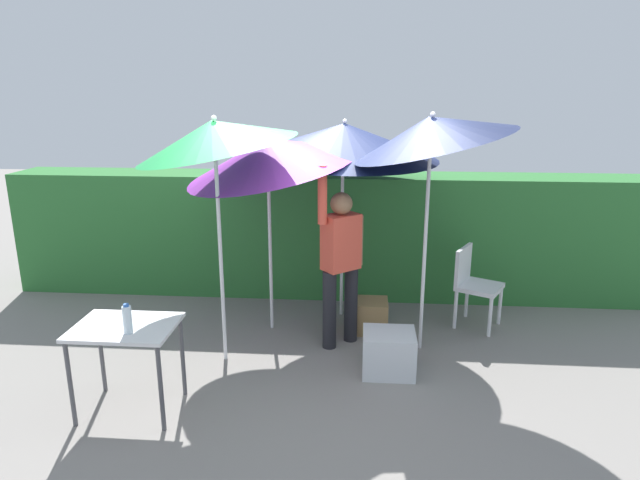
{
  "coord_description": "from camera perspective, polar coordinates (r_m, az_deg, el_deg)",
  "views": [
    {
      "loc": [
        0.43,
        -5.01,
        2.58
      ],
      "look_at": [
        0.0,
        0.3,
        1.1
      ],
      "focal_mm": 30.89,
      "sensor_mm": 36.0,
      "label": 1
    }
  ],
  "objects": [
    {
      "name": "ground_plane",
      "position": [
        5.65,
        -0.25,
        -11.64
      ],
      "size": [
        24.0,
        24.0,
        0.0
      ],
      "primitive_type": "plane",
      "color": "gray"
    },
    {
      "name": "hedge_row",
      "position": [
        7.02,
        0.96,
        0.61
      ],
      "size": [
        8.0,
        0.7,
        1.54
      ],
      "primitive_type": "cube",
      "color": "#2D7033",
      "rests_on": "ground_plane"
    },
    {
      "name": "umbrella_rainbow",
      "position": [
        4.99,
        -10.87,
        10.59
      ],
      "size": [
        1.48,
        1.46,
        2.48
      ],
      "color": "silver",
      "rests_on": "ground_plane"
    },
    {
      "name": "umbrella_orange",
      "position": [
        5.23,
        11.48,
        10.98
      ],
      "size": [
        1.53,
        1.52,
        2.51
      ],
      "color": "silver",
      "rests_on": "ground_plane"
    },
    {
      "name": "umbrella_yellow",
      "position": [
        6.05,
        2.48,
        10.28
      ],
      "size": [
        2.09,
        2.09,
        2.29
      ],
      "color": "silver",
      "rests_on": "ground_plane"
    },
    {
      "name": "umbrella_navy",
      "position": [
        5.67,
        -5.31,
        8.87
      ],
      "size": [
        1.84,
        1.8,
        2.34
      ],
      "color": "silver",
      "rests_on": "ground_plane"
    },
    {
      "name": "person_vendor",
      "position": [
        5.5,
        2.16,
        -1.87
      ],
      "size": [
        0.47,
        0.43,
        1.88
      ],
      "color": "black",
      "rests_on": "ground_plane"
    },
    {
      "name": "chair_plastic",
      "position": [
        6.32,
        15.61,
        -4.19
      ],
      "size": [
        0.6,
        0.6,
        0.89
      ],
      "color": "silver",
      "rests_on": "ground_plane"
    },
    {
      "name": "cooler_box",
      "position": [
        5.26,
        7.13,
        -11.5
      ],
      "size": [
        0.48,
        0.42,
        0.4
      ],
      "primitive_type": "cube",
      "color": "silver",
      "rests_on": "ground_plane"
    },
    {
      "name": "crate_cardboard",
      "position": [
        6.08,
        4.9,
        -7.81
      ],
      "size": [
        0.44,
        0.35,
        0.35
      ],
      "primitive_type": "cube",
      "color": "#9E7A4C",
      "rests_on": "ground_plane"
    },
    {
      "name": "folding_table",
      "position": [
        4.73,
        -19.48,
        -9.36
      ],
      "size": [
        0.8,
        0.6,
        0.76
      ],
      "color": "#4C4C51",
      "rests_on": "ground_plane"
    },
    {
      "name": "bottle_water",
      "position": [
        4.5,
        -19.33,
        -7.76
      ],
      "size": [
        0.07,
        0.07,
        0.24
      ],
      "color": "silver",
      "rests_on": "folding_table"
    }
  ]
}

